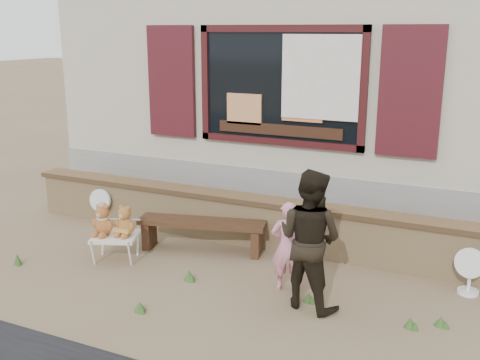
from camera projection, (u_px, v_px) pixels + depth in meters
The scene contains 12 objects.
ground at pixel (219, 271), 6.80m from camera, with size 80.00×80.00×0.00m, color brown.
shopfront at pixel (330, 77), 10.21m from camera, with size 8.04×5.13×4.00m.
brick_wall at pixel (252, 220), 7.59m from camera, with size 7.10×0.36×0.67m.
bench at pixel (202, 229), 7.35m from camera, with size 1.71×0.73×0.43m.
folding_chair at pixel (115, 237), 7.06m from camera, with size 0.68×0.65×0.34m.
teddy_bear_left at pixel (103, 219), 7.01m from camera, with size 0.30×0.26×0.41m, color brown, non-canonical shape.
teddy_bear_right at pixel (125, 220), 7.00m from camera, with size 0.29×0.25×0.40m, color brown, non-canonical shape.
child at pixel (288, 246), 6.21m from camera, with size 0.38×0.25×1.03m, color pink.
adult at pixel (310, 239), 5.78m from camera, with size 0.72×0.56×1.49m, color black.
fan_left at pixel (102, 206), 8.40m from camera, with size 0.35×0.23×0.55m.
fan_right at pixel (470, 271), 6.16m from camera, with size 0.35×0.23×0.54m.
grass_tufts at pixel (204, 278), 6.47m from camera, with size 5.07×1.65×0.15m.
Camera 1 is at (2.88, -5.59, 2.84)m, focal length 42.00 mm.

